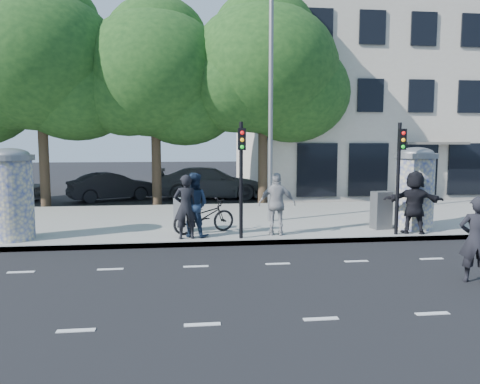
{
  "coord_description": "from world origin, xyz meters",
  "views": [
    {
      "loc": [
        -2.29,
        -9.59,
        2.99
      ],
      "look_at": [
        -0.67,
        3.5,
        1.56
      ],
      "focal_mm": 35.0,
      "sensor_mm": 36.0,
      "label": 1
    }
  ],
  "objects": [
    {
      "name": "ground",
      "position": [
        0.0,
        0.0,
        0.0
      ],
      "size": [
        120.0,
        120.0,
        0.0
      ],
      "primitive_type": "plane",
      "color": "black",
      "rests_on": "ground"
    },
    {
      "name": "sidewalk",
      "position": [
        0.0,
        7.5,
        0.07
      ],
      "size": [
        40.0,
        8.0,
        0.15
      ],
      "primitive_type": "cube",
      "color": "gray",
      "rests_on": "ground"
    },
    {
      "name": "curb",
      "position": [
        0.0,
        3.55,
        0.07
      ],
      "size": [
        40.0,
        0.1,
        0.16
      ],
      "primitive_type": "cube",
      "color": "slate",
      "rests_on": "ground"
    },
    {
      "name": "lane_dash_near",
      "position": [
        0.0,
        -2.2,
        0.0
      ],
      "size": [
        32.0,
        0.12,
        0.01
      ],
      "primitive_type": "cube",
      "color": "silver",
      "rests_on": "ground"
    },
    {
      "name": "lane_dash_far",
      "position": [
        0.0,
        1.4,
        0.0
      ],
      "size": [
        32.0,
        0.12,
        0.01
      ],
      "primitive_type": "cube",
      "color": "silver",
      "rests_on": "ground"
    },
    {
      "name": "ad_column_left",
      "position": [
        -7.2,
        4.5,
        1.54
      ],
      "size": [
        1.36,
        1.36,
        2.65
      ],
      "color": "beige",
      "rests_on": "sidewalk"
    },
    {
      "name": "ad_column_right",
      "position": [
        5.2,
        4.7,
        1.54
      ],
      "size": [
        1.36,
        1.36,
        2.65
      ],
      "color": "beige",
      "rests_on": "sidewalk"
    },
    {
      "name": "traffic_pole_near",
      "position": [
        -0.6,
        3.79,
        2.23
      ],
      "size": [
        0.22,
        0.31,
        3.4
      ],
      "color": "black",
      "rests_on": "sidewalk"
    },
    {
      "name": "traffic_pole_far",
      "position": [
        4.2,
        3.79,
        2.23
      ],
      "size": [
        0.22,
        0.31,
        3.4
      ],
      "color": "black",
      "rests_on": "sidewalk"
    },
    {
      "name": "street_lamp",
      "position": [
        0.8,
        6.63,
        4.79
      ],
      "size": [
        0.25,
        0.93,
        8.0
      ],
      "color": "slate",
      "rests_on": "sidewalk"
    },
    {
      "name": "tree_mid_left",
      "position": [
        -8.5,
        12.5,
        6.5
      ],
      "size": [
        7.2,
        7.2,
        9.57
      ],
      "color": "#38281C",
      "rests_on": "ground"
    },
    {
      "name": "tree_near_left",
      "position": [
        -3.5,
        12.7,
        6.06
      ],
      "size": [
        6.8,
        6.8,
        8.97
      ],
      "color": "#38281C",
      "rests_on": "ground"
    },
    {
      "name": "tree_center",
      "position": [
        1.5,
        12.3,
        6.31
      ],
      "size": [
        7.0,
        7.0,
        9.3
      ],
      "color": "#38281C",
      "rests_on": "ground"
    },
    {
      "name": "building",
      "position": [
        12.0,
        19.99,
        5.99
      ],
      "size": [
        20.3,
        15.85,
        12.0
      ],
      "color": "#BEB09F",
      "rests_on": "ground"
    },
    {
      "name": "ped_b",
      "position": [
        -2.21,
        3.98,
        1.09
      ],
      "size": [
        0.72,
        0.51,
        1.88
      ],
      "primitive_type": "imported",
      "rotation": [
        0.0,
        0.0,
        3.23
      ],
      "color": "black",
      "rests_on": "sidewalk"
    },
    {
      "name": "ped_c",
      "position": [
        -1.97,
        4.27,
        1.11
      ],
      "size": [
        1.15,
        1.05,
        1.92
      ],
      "primitive_type": "imported",
      "rotation": [
        0.0,
        0.0,
        2.71
      ],
      "color": "#1A2942",
      "rests_on": "sidewalk"
    },
    {
      "name": "ped_e",
      "position": [
        0.54,
        4.18,
        1.1
      ],
      "size": [
        1.22,
        0.85,
        1.9
      ],
      "primitive_type": "imported",
      "rotation": [
        0.0,
        0.0,
        2.93
      ],
      "color": "#9A9A9D",
      "rests_on": "sidewalk"
    },
    {
      "name": "ped_f",
      "position": [
        4.8,
        3.93,
        1.12
      ],
      "size": [
        1.91,
        1.11,
        1.94
      ],
      "primitive_type": "imported",
      "rotation": [
        0.0,
        0.0,
        2.87
      ],
      "color": "black",
      "rests_on": "sidewalk"
    },
    {
      "name": "man_road",
      "position": [
        3.86,
        -0.56,
        0.92
      ],
      "size": [
        0.79,
        0.67,
        1.85
      ],
      "primitive_type": "imported",
      "rotation": [
        0.0,
        0.0,
        2.73
      ],
      "color": "black",
      "rests_on": "ground"
    },
    {
      "name": "bicycle",
      "position": [
        -1.65,
        4.77,
        0.68
      ],
      "size": [
        1.37,
        2.13,
        1.06
      ],
      "primitive_type": "imported",
      "rotation": [
        0.0,
        0.0,
        1.93
      ],
      "color": "black",
      "rests_on": "sidewalk"
    },
    {
      "name": "cabinet_left",
      "position": [
        -2.3,
        5.14,
        0.68
      ],
      "size": [
        0.58,
        0.48,
        1.07
      ],
      "primitive_type": "cube",
      "rotation": [
        0.0,
        0.0,
        -0.24
      ],
      "color": "gray",
      "rests_on": "sidewalk"
    },
    {
      "name": "cabinet_right",
      "position": [
        4.12,
        4.77,
        0.76
      ],
      "size": [
        0.65,
        0.51,
        1.22
      ],
      "primitive_type": "cube",
      "rotation": [
        0.0,
        0.0,
        0.17
      ],
      "color": "slate",
      "rests_on": "sidewalk"
    },
    {
      "name": "car_left",
      "position": [
        -11.35,
        14.88,
        0.75
      ],
      "size": [
        2.51,
        4.67,
        1.51
      ],
      "primitive_type": "imported",
      "rotation": [
        0.0,
        0.0,
        1.4
      ],
      "color": "slate",
      "rests_on": "ground"
    },
    {
      "name": "car_mid",
      "position": [
        -5.82,
        14.62,
        0.71
      ],
      "size": [
        3.14,
        4.54,
        1.42
      ],
      "primitive_type": "imported",
      "rotation": [
        0.0,
        0.0,
        2.0
      ],
      "color": "black",
      "rests_on": "ground"
    },
    {
      "name": "car_right",
      "position": [
        -0.84,
        14.87,
        0.81
      ],
      "size": [
        2.48,
        5.68,
        1.63
      ],
      "primitive_type": "imported",
      "rotation": [
        0.0,
        0.0,
        1.54
      ],
      "color": "#4A4C51",
      "rests_on": "ground"
    }
  ]
}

